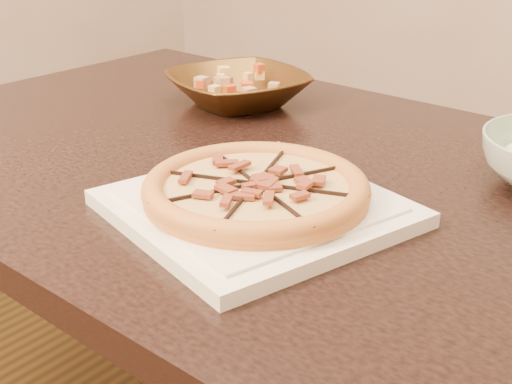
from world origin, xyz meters
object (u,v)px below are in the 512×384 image
(dining_table, at_px, (253,228))
(bronze_bowl, at_px, (238,89))
(pizza, at_px, (256,189))
(plate, at_px, (256,207))

(dining_table, xyz_separation_m, bronze_bowl, (-0.18, 0.18, 0.14))
(pizza, height_order, bronze_bowl, bronze_bowl)
(dining_table, relative_size, bronze_bowl, 5.55)
(pizza, distance_m, bronze_bowl, 0.46)
(plate, bearing_deg, bronze_bowl, 133.13)
(pizza, bearing_deg, dining_table, 130.25)
(pizza, bearing_deg, plate, -5.02)
(bronze_bowl, bearing_deg, plate, -46.87)
(dining_table, xyz_separation_m, plate, (0.13, -0.15, 0.13))
(dining_table, height_order, plate, plate)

